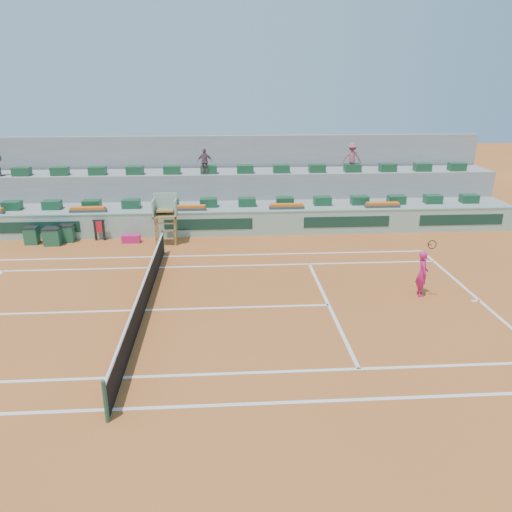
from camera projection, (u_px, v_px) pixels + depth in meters
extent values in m
plane|color=#AD5421|center=(145.00, 310.00, 17.15)|extent=(90.00, 90.00, 0.00)
cube|color=#999996|center=(173.00, 214.00, 27.01)|extent=(36.00, 4.00, 1.20)
cube|color=#999996|center=(175.00, 195.00, 28.28)|extent=(36.00, 2.40, 2.60)
cube|color=#999996|center=(176.00, 174.00, 29.48)|extent=(36.00, 0.40, 4.40)
cube|color=#D41B70|center=(131.00, 239.00, 24.18)|extent=(0.87, 0.38, 0.38)
imported|color=#764F5D|center=(205.00, 162.00, 26.89)|extent=(0.82, 0.35, 1.39)
imported|color=#A45265|center=(352.00, 157.00, 27.56)|extent=(1.11, 0.74, 1.60)
cube|color=white|center=(480.00, 301.00, 17.88)|extent=(0.12, 10.97, 0.01)
cube|color=white|center=(112.00, 410.00, 11.99)|extent=(23.77, 0.12, 0.01)
cube|color=white|center=(163.00, 257.00, 22.31)|extent=(23.77, 0.12, 0.01)
cube|color=white|center=(123.00, 377.00, 13.28)|extent=(23.77, 0.12, 0.01)
cube|color=white|center=(159.00, 267.00, 21.02)|extent=(23.77, 0.12, 0.01)
cube|color=white|center=(329.00, 305.00, 17.54)|extent=(0.12, 8.23, 0.01)
cube|color=white|center=(145.00, 310.00, 17.15)|extent=(12.80, 0.12, 0.01)
cube|color=white|center=(476.00, 301.00, 17.87)|extent=(0.30, 0.12, 0.01)
cube|color=black|center=(144.00, 298.00, 17.00)|extent=(0.03, 11.87, 0.92)
cube|color=white|center=(143.00, 285.00, 16.83)|extent=(0.06, 11.87, 0.07)
cylinder|color=#1F4A36|center=(105.00, 402.00, 11.39)|extent=(0.10, 0.10, 1.10)
cylinder|color=#1F4A36|center=(163.00, 242.00, 22.55)|extent=(0.10, 0.10, 1.10)
cube|color=#91B7A3|center=(169.00, 225.00, 24.94)|extent=(36.00, 0.30, 1.20)
cube|color=gray|center=(168.00, 213.00, 24.73)|extent=(36.00, 0.34, 0.06)
cube|color=#123327|center=(34.00, 227.00, 24.38)|extent=(4.40, 0.02, 0.56)
cube|color=#123327|center=(209.00, 224.00, 24.90)|extent=(4.40, 0.02, 0.56)
cube|color=#123327|center=(347.00, 222.00, 25.32)|extent=(4.40, 0.02, 0.56)
cube|color=#123327|center=(461.00, 220.00, 25.69)|extent=(4.40, 0.02, 0.56)
cube|color=olive|center=(156.00, 232.00, 23.52)|extent=(0.08, 0.08, 1.35)
cube|color=olive|center=(175.00, 232.00, 23.58)|extent=(0.08, 0.08, 1.35)
cube|color=olive|center=(158.00, 228.00, 24.18)|extent=(0.08, 0.08, 1.35)
cube|color=olive|center=(176.00, 228.00, 24.24)|extent=(0.08, 0.08, 1.35)
cube|color=olive|center=(165.00, 216.00, 23.64)|extent=(1.10, 0.90, 0.08)
cube|color=#91B7A3|center=(165.00, 203.00, 23.83)|extent=(1.10, 0.08, 1.00)
cube|color=#91B7A3|center=(154.00, 208.00, 23.49)|extent=(0.06, 0.90, 0.80)
cube|color=#91B7A3|center=(176.00, 208.00, 23.55)|extent=(0.06, 0.90, 0.80)
cube|color=olive|center=(165.00, 210.00, 23.65)|extent=(0.80, 0.60, 0.08)
cube|color=olive|center=(166.00, 239.00, 23.66)|extent=(0.90, 0.08, 0.06)
cube|color=olive|center=(165.00, 231.00, 23.53)|extent=(0.90, 0.08, 0.06)
cube|color=olive|center=(165.00, 223.00, 23.41)|extent=(0.90, 0.08, 0.06)
cube|color=#18492B|center=(12.00, 205.00, 25.40)|extent=(0.90, 0.60, 0.44)
cube|color=#18492B|center=(52.00, 205.00, 25.52)|extent=(0.90, 0.60, 0.44)
cube|color=#18492B|center=(92.00, 204.00, 25.64)|extent=(0.90, 0.60, 0.44)
cube|color=#18492B|center=(131.00, 204.00, 25.76)|extent=(0.90, 0.60, 0.44)
cube|color=#18492B|center=(170.00, 203.00, 25.89)|extent=(0.90, 0.60, 0.44)
cube|color=#18492B|center=(209.00, 202.00, 26.01)|extent=(0.90, 0.60, 0.44)
cube|color=#18492B|center=(247.00, 202.00, 26.13)|extent=(0.90, 0.60, 0.44)
cube|color=#18492B|center=(285.00, 201.00, 26.25)|extent=(0.90, 0.60, 0.44)
cube|color=#18492B|center=(322.00, 201.00, 26.38)|extent=(0.90, 0.60, 0.44)
cube|color=#18492B|center=(360.00, 200.00, 26.50)|extent=(0.90, 0.60, 0.44)
cube|color=#18492B|center=(396.00, 200.00, 26.62)|extent=(0.90, 0.60, 0.44)
cube|color=#18492B|center=(433.00, 199.00, 26.74)|extent=(0.90, 0.60, 0.44)
cube|color=#18492B|center=(469.00, 199.00, 26.87)|extent=(0.90, 0.60, 0.44)
cube|color=#18492B|center=(22.00, 172.00, 26.71)|extent=(0.90, 0.60, 0.44)
cube|color=#18492B|center=(60.00, 171.00, 26.84)|extent=(0.90, 0.60, 0.44)
cube|color=#18492B|center=(98.00, 171.00, 26.96)|extent=(0.90, 0.60, 0.44)
cube|color=#18492B|center=(135.00, 170.00, 27.08)|extent=(0.90, 0.60, 0.44)
cube|color=#18492B|center=(172.00, 170.00, 27.20)|extent=(0.90, 0.60, 0.44)
cube|color=#18492B|center=(209.00, 169.00, 27.33)|extent=(0.90, 0.60, 0.44)
cube|color=#18492B|center=(245.00, 169.00, 27.45)|extent=(0.90, 0.60, 0.44)
cube|color=#18492B|center=(281.00, 169.00, 27.57)|extent=(0.90, 0.60, 0.44)
cube|color=#18492B|center=(317.00, 168.00, 27.69)|extent=(0.90, 0.60, 0.44)
cube|color=#18492B|center=(352.00, 168.00, 27.82)|extent=(0.90, 0.60, 0.44)
cube|color=#18492B|center=(388.00, 167.00, 27.94)|extent=(0.90, 0.60, 0.44)
cube|color=#18492B|center=(422.00, 167.00, 28.06)|extent=(0.90, 0.60, 0.44)
cube|color=#18492B|center=(457.00, 167.00, 28.18)|extent=(0.90, 0.60, 0.44)
cube|color=#444444|center=(88.00, 211.00, 24.94)|extent=(1.80, 0.36, 0.16)
cube|color=orange|center=(88.00, 208.00, 24.89)|extent=(1.70, 0.32, 0.12)
cube|color=#444444|center=(189.00, 209.00, 25.24)|extent=(1.80, 0.36, 0.16)
cube|color=orange|center=(189.00, 206.00, 25.20)|extent=(1.70, 0.32, 0.12)
cube|color=#444444|center=(287.00, 208.00, 25.55)|extent=(1.80, 0.36, 0.16)
cube|color=orange|center=(287.00, 205.00, 25.50)|extent=(1.70, 0.32, 0.12)
cube|color=#444444|center=(382.00, 206.00, 25.86)|extent=(1.80, 0.36, 0.16)
cube|color=orange|center=(383.00, 203.00, 25.81)|extent=(1.70, 0.32, 0.12)
cube|color=#1A5036|center=(67.00, 234.00, 24.26)|extent=(0.64, 0.55, 0.80)
cube|color=black|center=(66.00, 225.00, 24.12)|extent=(0.68, 0.59, 0.04)
cube|color=#1A5036|center=(53.00, 237.00, 23.80)|extent=(0.75, 0.64, 0.80)
cube|color=black|center=(51.00, 228.00, 23.65)|extent=(0.79, 0.69, 0.04)
cube|color=#1A5036|center=(32.00, 236.00, 23.91)|extent=(0.60, 0.52, 0.80)
cube|color=black|center=(30.00, 227.00, 23.77)|extent=(0.64, 0.55, 0.04)
cube|color=black|center=(95.00, 230.00, 24.41)|extent=(0.10, 0.10, 1.00)
cube|color=black|center=(104.00, 230.00, 24.44)|extent=(0.10, 0.10, 1.00)
cube|color=black|center=(98.00, 221.00, 24.26)|extent=(0.59, 0.08, 0.06)
cube|color=red|center=(99.00, 227.00, 24.34)|extent=(0.43, 0.04, 0.56)
imported|color=#D41B70|center=(422.00, 273.00, 18.09)|extent=(0.51, 0.68, 1.70)
cylinder|color=black|center=(429.00, 245.00, 17.41)|extent=(0.03, 0.35, 0.09)
torus|color=black|center=(432.00, 245.00, 17.18)|extent=(0.31, 0.08, 0.31)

